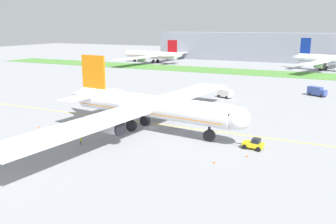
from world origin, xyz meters
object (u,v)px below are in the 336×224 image
(airliner_foreground, at_px, (147,106))
(service_truck_fuel_bowser, at_px, (225,93))
(ground_crew_wingwalker_port, at_px, (81,140))
(pushback_tug, at_px, (254,144))
(traffic_cone_near_nose, at_px, (247,156))
(parked_airliner_far_left, at_px, (153,55))
(traffic_cone_starboard_wing, at_px, (38,126))
(traffic_cone_port_wing, at_px, (214,162))
(parked_airliner_far_centre, at_px, (328,60))
(service_truck_baggage_loader, at_px, (317,91))

(airliner_foreground, distance_m, service_truck_fuel_bowser, 43.37)
(ground_crew_wingwalker_port, bearing_deg, pushback_tug, 21.32)
(traffic_cone_near_nose, relative_size, parked_airliner_far_left, 0.01)
(traffic_cone_near_nose, height_order, parked_airliner_far_left, parked_airliner_far_left)
(service_truck_fuel_bowser, bearing_deg, parked_airliner_far_left, 129.69)
(airliner_foreground, relative_size, traffic_cone_near_nose, 129.16)
(traffic_cone_starboard_wing, bearing_deg, traffic_cone_port_wing, -4.93)
(airliner_foreground, height_order, traffic_cone_starboard_wing, airliner_foreground)
(traffic_cone_port_wing, bearing_deg, parked_airliner_far_left, 121.51)
(pushback_tug, distance_m, parked_airliner_far_centre, 136.99)
(traffic_cone_port_wing, height_order, service_truck_fuel_bowser, service_truck_fuel_bowser)
(traffic_cone_starboard_wing, height_order, parked_airliner_far_left, parked_airliner_far_left)
(ground_crew_wingwalker_port, xyz_separation_m, traffic_cone_port_wing, (26.60, 1.99, -0.70))
(traffic_cone_port_wing, relative_size, parked_airliner_far_left, 0.01)
(traffic_cone_near_nose, xyz_separation_m, service_truck_fuel_bowser, (-19.51, 50.54, 1.22))
(parked_airliner_far_left, bearing_deg, traffic_cone_near_nose, -56.26)
(airliner_foreground, xyz_separation_m, traffic_cone_near_nose, (24.43, -7.63, -5.10))
(traffic_cone_starboard_wing, xyz_separation_m, parked_airliner_far_centre, (54.02, 143.14, 5.23))
(service_truck_baggage_loader, xyz_separation_m, parked_airliner_far_left, (-99.29, 71.96, 3.19))
(traffic_cone_near_nose, bearing_deg, pushback_tug, 89.53)
(service_truck_fuel_bowser, bearing_deg, ground_crew_wingwalker_port, -101.16)
(pushback_tug, xyz_separation_m, service_truck_fuel_bowser, (-19.55, 45.80, 0.51))
(ground_crew_wingwalker_port, relative_size, parked_airliner_far_centre, 0.03)
(pushback_tug, xyz_separation_m, traffic_cone_near_nose, (-0.04, -4.74, -0.71))
(parked_airliner_far_left, bearing_deg, traffic_cone_starboard_wing, -72.24)
(pushback_tug, height_order, service_truck_fuel_bowser, service_truck_fuel_bowser)
(pushback_tug, bearing_deg, traffic_cone_starboard_wing, -172.40)
(ground_crew_wingwalker_port, relative_size, traffic_cone_near_nose, 2.79)
(traffic_cone_starboard_wing, height_order, service_truck_baggage_loader, service_truck_baggage_loader)
(airliner_foreground, xyz_separation_m, traffic_cone_starboard_wing, (-23.23, -9.26, -5.10))
(service_truck_baggage_loader, bearing_deg, airliner_foreground, -117.87)
(parked_airliner_far_centre, bearing_deg, airliner_foreground, -102.95)
(pushback_tug, height_order, service_truck_baggage_loader, service_truck_baggage_loader)
(traffic_cone_near_nose, xyz_separation_m, service_truck_baggage_loader, (6.75, 66.58, 1.34))
(traffic_cone_starboard_wing, xyz_separation_m, parked_airliner_far_left, (-44.88, 140.16, 4.54))
(airliner_foreground, xyz_separation_m, service_truck_baggage_loader, (31.18, 58.95, -3.76))
(traffic_cone_port_wing, height_order, parked_airliner_far_left, parked_airliner_far_left)
(airliner_foreground, distance_m, traffic_cone_port_wing, 24.47)
(service_truck_baggage_loader, xyz_separation_m, parked_airliner_far_centre, (-0.38, 74.94, 3.89))
(airliner_foreground, relative_size, parked_airliner_far_left, 1.08)
(traffic_cone_port_wing, distance_m, parked_airliner_far_left, 168.84)
(service_truck_baggage_loader, relative_size, parked_airliner_far_centre, 0.11)
(pushback_tug, relative_size, service_truck_fuel_bowser, 1.09)
(parked_airliner_far_centre, bearing_deg, ground_crew_wingwalker_port, -104.06)
(pushback_tug, relative_size, ground_crew_wingwalker_port, 3.52)
(service_truck_baggage_loader, distance_m, service_truck_fuel_bowser, 30.77)
(service_truck_baggage_loader, height_order, parked_airliner_far_left, parked_airliner_far_left)
(parked_airliner_far_left, height_order, parked_airliner_far_centre, parked_airliner_far_centre)
(ground_crew_wingwalker_port, height_order, traffic_cone_port_wing, ground_crew_wingwalker_port)
(traffic_cone_near_nose, height_order, service_truck_fuel_bowser, service_truck_fuel_bowser)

